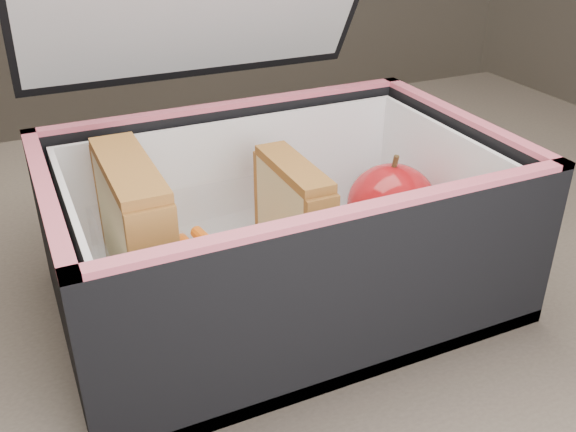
# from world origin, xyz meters

# --- Properties ---
(kitchen_table) EXTENTS (1.20, 0.80, 0.75)m
(kitchen_table) POSITION_xyz_m (0.00, 0.00, 0.66)
(kitchen_table) COLOR brown
(kitchen_table) RESTS_ON ground
(lunch_bag) EXTENTS (0.32, 0.32, 0.30)m
(lunch_bag) POSITION_xyz_m (0.03, -0.03, 0.82)
(lunch_bag) COLOR black
(lunch_bag) RESTS_ON kitchen_table
(plastic_tub) EXTENTS (0.16, 0.12, 0.07)m
(plastic_tub) POSITION_xyz_m (-0.02, -0.04, 0.80)
(plastic_tub) COLOR white
(plastic_tub) RESTS_ON lunch_bag
(sandwich_left) EXTENTS (0.03, 0.11, 0.12)m
(sandwich_left) POSITION_xyz_m (-0.08, -0.04, 0.83)
(sandwich_left) COLOR beige
(sandwich_left) RESTS_ON plastic_tub
(sandwich_right) EXTENTS (0.02, 0.09, 0.10)m
(sandwich_right) POSITION_xyz_m (0.04, -0.04, 0.82)
(sandwich_right) COLOR beige
(sandwich_right) RESTS_ON plastic_tub
(carrot_sticks) EXTENTS (0.04, 0.14, 0.03)m
(carrot_sticks) POSITION_xyz_m (-0.01, -0.05, 0.79)
(carrot_sticks) COLOR orange
(carrot_sticks) RESTS_ON plastic_tub
(paper_napkin) EXTENTS (0.09, 0.09, 0.01)m
(paper_napkin) POSITION_xyz_m (0.12, -0.03, 0.77)
(paper_napkin) COLOR white
(paper_napkin) RESTS_ON lunch_bag
(red_apple) EXTENTS (0.08, 0.08, 0.08)m
(red_apple) POSITION_xyz_m (0.13, -0.03, 0.81)
(red_apple) COLOR maroon
(red_apple) RESTS_ON paper_napkin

